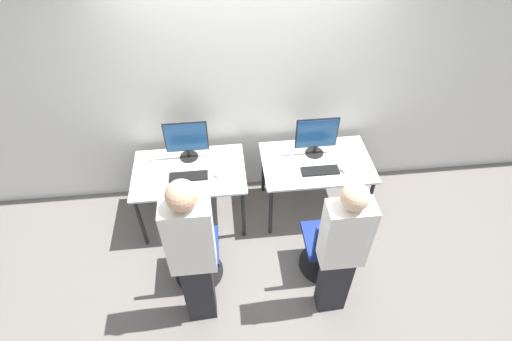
% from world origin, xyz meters
% --- Properties ---
extents(ground_plane, '(20.00, 20.00, 0.00)m').
position_xyz_m(ground_plane, '(0.00, 0.00, 0.00)').
color(ground_plane, slate).
extents(wall_back, '(12.00, 0.05, 2.80)m').
position_xyz_m(wall_back, '(0.00, 0.87, 1.40)').
color(wall_back, silver).
rests_on(wall_back, ground_plane).
extents(desk_left, '(1.14, 0.74, 0.71)m').
position_xyz_m(desk_left, '(-0.67, 0.37, 0.64)').
color(desk_left, silver).
rests_on(desk_left, ground_plane).
extents(monitor_left, '(0.44, 0.19, 0.45)m').
position_xyz_m(monitor_left, '(-0.67, 0.58, 0.95)').
color(monitor_left, black).
rests_on(monitor_left, desk_left).
extents(keyboard_left, '(0.38, 0.13, 0.02)m').
position_xyz_m(keyboard_left, '(-0.67, 0.28, 0.72)').
color(keyboard_left, black).
rests_on(keyboard_left, desk_left).
extents(mouse_left, '(0.06, 0.09, 0.03)m').
position_xyz_m(mouse_left, '(-0.38, 0.28, 0.73)').
color(mouse_left, silver).
rests_on(mouse_left, desk_left).
extents(office_chair_left, '(0.48, 0.48, 0.89)m').
position_xyz_m(office_chair_left, '(-0.63, -0.43, 0.37)').
color(office_chair_left, black).
rests_on(office_chair_left, ground_plane).
extents(person_left, '(0.36, 0.22, 1.71)m').
position_xyz_m(person_left, '(-0.59, -0.79, 0.94)').
color(person_left, '#232328').
rests_on(person_left, ground_plane).
extents(desk_right, '(1.14, 0.74, 0.71)m').
position_xyz_m(desk_right, '(0.67, 0.37, 0.64)').
color(desk_right, silver).
rests_on(desk_right, ground_plane).
extents(monitor_right, '(0.44, 0.19, 0.45)m').
position_xyz_m(monitor_right, '(0.67, 0.51, 0.95)').
color(monitor_right, black).
rests_on(monitor_right, desk_right).
extents(keyboard_right, '(0.38, 0.13, 0.02)m').
position_xyz_m(keyboard_right, '(0.67, 0.22, 0.72)').
color(keyboard_right, black).
rests_on(keyboard_right, desk_right).
extents(mouse_right, '(0.06, 0.09, 0.03)m').
position_xyz_m(mouse_right, '(0.91, 0.21, 0.73)').
color(mouse_right, silver).
rests_on(mouse_right, desk_right).
extents(office_chair_right, '(0.48, 0.48, 0.89)m').
position_xyz_m(office_chair_right, '(0.62, -0.47, 0.37)').
color(office_chair_right, black).
rests_on(office_chair_right, ground_plane).
extents(person_right, '(0.36, 0.21, 1.59)m').
position_xyz_m(person_right, '(0.59, -0.84, 0.87)').
color(person_right, '#232328').
rests_on(person_right, ground_plane).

